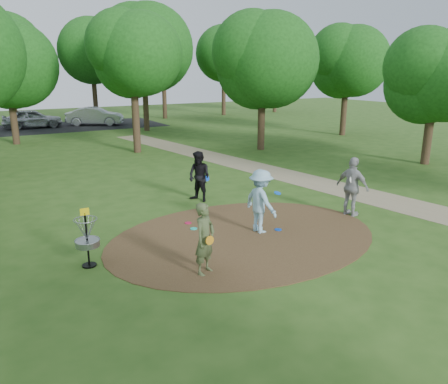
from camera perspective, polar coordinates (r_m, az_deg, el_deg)
ground at (r=13.12m, az=2.66°, el=-5.85°), size 100.00×100.00×0.00m
dirt_clearing at (r=13.12m, az=2.66°, el=-5.81°), size 8.40×8.40×0.02m
footpath at (r=18.61m, az=16.24°, el=0.06°), size 7.55×39.89×0.01m
parking_lot at (r=41.42m, az=-18.24°, el=8.22°), size 14.00×8.00×0.01m
player_observer_with_disc at (r=10.54m, az=-2.52°, el=-6.14°), size 0.78×0.70×1.79m
player_throwing_with_disc at (r=13.22m, az=4.82°, el=-1.23°), size 1.21×1.34×1.96m
player_walking_with_disc at (r=16.38m, az=-3.25°, el=2.01°), size 1.02×1.13×1.91m
player_waiting_with_disc at (r=15.31m, az=16.42°, el=0.65°), size 0.74×1.26×2.03m
disc_ground_cyan at (r=13.70m, az=-3.99°, el=-4.79°), size 0.22×0.22×0.02m
disc_ground_blue at (r=13.69m, az=7.09°, el=-4.90°), size 0.22×0.22×0.02m
disc_ground_red at (r=14.22m, az=-4.71°, el=-4.04°), size 0.22×0.22×0.02m
car_left at (r=41.05m, az=-23.76°, el=8.76°), size 4.79×1.95×1.63m
car_right at (r=41.35m, az=-16.49°, el=9.47°), size 5.16×3.72×1.62m
disc_golf_basket at (r=11.44m, az=-17.51°, el=-5.22°), size 0.63×0.63×1.54m
tree_ring at (r=21.95m, az=-7.07°, el=16.69°), size 37.15×46.00×9.70m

